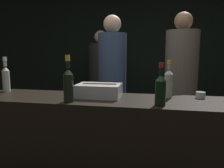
% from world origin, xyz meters
% --- Properties ---
extents(wall_back_chalkboard, '(6.40, 0.06, 2.80)m').
position_xyz_m(wall_back_chalkboard, '(0.00, 2.81, 1.40)').
color(wall_back_chalkboard, black).
rests_on(wall_back_chalkboard, ground_plane).
extents(bar_counter, '(2.40, 0.54, 0.98)m').
position_xyz_m(bar_counter, '(0.00, 0.27, 0.49)').
color(bar_counter, black).
rests_on(bar_counter, ground_plane).
extents(ice_bin_with_bottles, '(0.38, 0.26, 0.12)m').
position_xyz_m(ice_bin_with_bottles, '(-0.12, 0.32, 1.04)').
color(ice_bin_with_bottles, '#B7BABF').
rests_on(ice_bin_with_bottles, bar_counter).
extents(candle_votive, '(0.08, 0.08, 0.05)m').
position_xyz_m(candle_votive, '(0.74, 0.43, 1.01)').
color(candle_votive, silver).
rests_on(candle_votive, bar_counter).
extents(white_wine_bottle, '(0.07, 0.07, 0.34)m').
position_xyz_m(white_wine_bottle, '(-1.08, 0.40, 1.12)').
color(white_wine_bottle, '#B2B7AD').
rests_on(white_wine_bottle, bar_counter).
extents(red_wine_bottle_burgundy, '(0.08, 0.08, 0.32)m').
position_xyz_m(red_wine_bottle_burgundy, '(0.40, 0.10, 1.11)').
color(red_wine_bottle_burgundy, black).
rests_on(red_wine_bottle_burgundy, bar_counter).
extents(champagne_bottle, '(0.08, 0.08, 0.37)m').
position_xyz_m(champagne_bottle, '(-0.31, 0.09, 1.13)').
color(champagne_bottle, black).
rests_on(champagne_bottle, bar_counter).
extents(rose_wine_bottle, '(0.07, 0.07, 0.32)m').
position_xyz_m(rose_wine_bottle, '(0.47, 0.41, 1.11)').
color(rose_wine_bottle, '#9EA899').
rests_on(rose_wine_bottle, bar_counter).
extents(person_in_hoodie, '(0.34, 0.34, 1.80)m').
position_xyz_m(person_in_hoodie, '(-0.15, 1.10, 1.01)').
color(person_in_hoodie, black).
rests_on(person_in_hoodie, ground_plane).
extents(person_blond_tee, '(0.39, 0.39, 1.83)m').
position_xyz_m(person_blond_tee, '(0.66, 1.24, 1.02)').
color(person_blond_tee, black).
rests_on(person_blond_tee, ground_plane).
extents(person_grey_polo, '(0.40, 0.40, 1.71)m').
position_xyz_m(person_grey_polo, '(-0.54, 2.08, 0.95)').
color(person_grey_polo, black).
rests_on(person_grey_polo, ground_plane).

